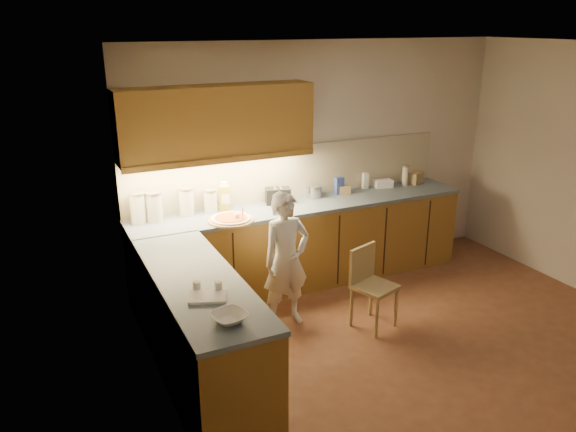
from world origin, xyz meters
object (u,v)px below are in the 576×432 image
(pizza_on_board, at_px, (231,219))
(wooden_chair, at_px, (370,281))
(oil_jug, at_px, (224,197))
(child, at_px, (286,260))
(toaster, at_px, (278,196))

(pizza_on_board, height_order, wooden_chair, pizza_on_board)
(pizza_on_board, xyz_separation_m, oil_jug, (0.06, 0.35, 0.12))
(child, relative_size, oil_jug, 4.32)
(child, xyz_separation_m, toaster, (0.31, 0.88, 0.35))
(child, bearing_deg, pizza_on_board, 117.02)
(pizza_on_board, height_order, oil_jug, oil_jug)
(wooden_chair, height_order, oil_jug, oil_jug)
(wooden_chair, xyz_separation_m, oil_jug, (-0.98, 1.27, 0.60))
(wooden_chair, bearing_deg, oil_jug, 108.89)
(oil_jug, bearing_deg, toaster, -2.74)
(wooden_chair, bearing_deg, child, 133.61)
(oil_jug, distance_m, toaster, 0.60)
(child, distance_m, oil_jug, 1.03)
(child, bearing_deg, toaster, 65.71)
(pizza_on_board, height_order, toaster, pizza_on_board)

